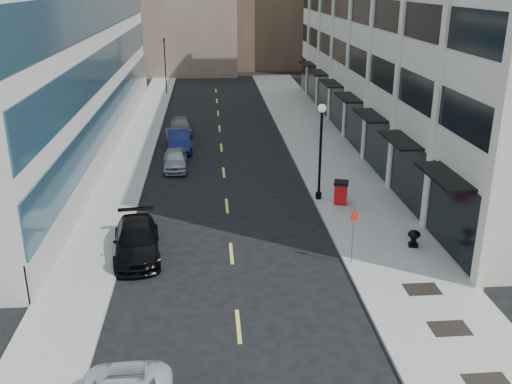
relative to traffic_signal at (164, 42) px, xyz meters
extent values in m
plane|color=black|center=(5.50, -48.00, -5.72)|extent=(160.00, 160.00, 0.00)
cube|color=gray|center=(13.00, -28.00, -5.64)|extent=(5.00, 80.00, 0.15)
cube|color=gray|center=(-1.00, -28.00, -5.64)|extent=(3.00, 80.00, 0.15)
cube|color=beige|center=(22.50, -21.00, 3.28)|extent=(14.00, 46.00, 18.00)
cube|color=black|center=(15.52, -21.00, -3.72)|extent=(0.18, 46.00, 3.60)
cube|color=black|center=(15.53, -21.00, 0.78)|extent=(0.12, 46.00, 1.80)
cube|color=black|center=(15.53, -21.00, 4.28)|extent=(0.12, 46.00, 1.80)
cube|color=beige|center=(15.50, -44.00, 3.28)|extent=(0.35, 0.60, 18.00)
cube|color=beige|center=(15.50, -38.00, 3.28)|extent=(0.35, 0.60, 18.00)
cube|color=beige|center=(15.50, -32.00, 3.28)|extent=(0.35, 0.60, 18.00)
cube|color=beige|center=(15.50, -26.00, 3.28)|extent=(0.35, 0.60, 18.00)
cube|color=beige|center=(15.50, -20.00, 3.28)|extent=(0.35, 0.60, 18.00)
cube|color=beige|center=(15.50, -14.00, 3.28)|extent=(0.35, 0.60, 18.00)
cube|color=beige|center=(15.50, -8.00, 3.28)|extent=(0.35, 0.60, 18.00)
cube|color=beige|center=(15.50, -2.00, 3.28)|extent=(0.35, 0.60, 18.00)
cube|color=black|center=(14.85, -41.00, -1.82)|extent=(1.30, 4.00, 0.12)
cube|color=black|center=(14.85, -35.00, -1.82)|extent=(1.30, 4.00, 0.12)
cube|color=black|center=(14.85, -29.00, -1.82)|extent=(1.30, 4.00, 0.12)
cube|color=black|center=(14.85, -23.00, -1.82)|extent=(1.30, 4.00, 0.12)
cube|color=black|center=(14.85, -17.00, -1.82)|extent=(1.30, 4.00, 0.12)
cube|color=black|center=(14.85, -11.00, -1.82)|extent=(1.30, 4.00, 0.12)
cube|color=black|center=(14.85, -5.00, -1.82)|extent=(1.30, 4.00, 0.12)
cube|color=gray|center=(-2.46, -21.00, -4.82)|extent=(0.20, 46.00, 1.80)
cube|color=#294D60|center=(-2.47, -21.00, -2.72)|extent=(0.14, 45.60, 2.40)
cube|color=#294D60|center=(-2.47, -21.00, 0.78)|extent=(0.14, 45.60, 2.40)
cube|color=#294D60|center=(-2.47, -21.00, 4.28)|extent=(0.14, 45.60, 2.40)
cube|color=black|center=(13.10, -50.00, -5.56)|extent=(1.40, 1.00, 0.01)
cube|color=black|center=(13.10, -47.00, -5.56)|extent=(1.40, 1.00, 0.01)
cube|color=black|center=(13.10, -44.20, -5.56)|extent=(1.40, 1.00, 0.01)
cube|color=#D8CC4C|center=(5.50, -46.00, -5.71)|extent=(0.15, 2.20, 0.01)
cube|color=#D8CC4C|center=(5.50, -40.00, -5.71)|extent=(0.15, 2.20, 0.01)
cube|color=#D8CC4C|center=(5.50, -34.00, -5.71)|extent=(0.15, 2.20, 0.01)
cube|color=#D8CC4C|center=(5.50, -28.00, -5.71)|extent=(0.15, 2.20, 0.01)
cube|color=#D8CC4C|center=(5.50, -22.00, -5.71)|extent=(0.15, 2.20, 0.01)
cube|color=#D8CC4C|center=(5.50, -16.00, -5.71)|extent=(0.15, 2.20, 0.01)
cube|color=#D8CC4C|center=(5.50, -10.00, -5.71)|extent=(0.15, 2.20, 0.01)
cube|color=#D8CC4C|center=(5.50, -4.00, -5.71)|extent=(0.15, 2.20, 0.01)
cube|color=#D8CC4C|center=(5.50, 2.00, -5.71)|extent=(0.15, 2.20, 0.01)
cylinder|color=black|center=(0.00, 0.00, -2.72)|extent=(0.12, 0.12, 6.00)
imported|color=black|center=(0.00, 0.00, 0.27)|extent=(0.66, 0.66, 1.98)
imported|color=black|center=(1.16, -39.82, -4.98)|extent=(2.62, 5.26, 1.47)
imported|color=#A0A4A8|center=(2.30, -27.00, -5.05)|extent=(1.74, 3.99, 1.34)
imported|color=#141C4C|center=(2.30, -22.36, -4.95)|extent=(2.20, 4.82, 1.53)
imported|color=slate|center=(2.30, -17.60, -5.01)|extent=(2.03, 4.30, 1.42)
cube|color=red|center=(11.89, -34.50, -4.94)|extent=(0.87, 0.87, 1.14)
cube|color=black|center=(11.89, -34.50, -4.34)|extent=(0.99, 0.99, 0.14)
cylinder|color=black|center=(11.66, -34.13, -5.44)|extent=(0.07, 0.25, 0.25)
cylinder|color=black|center=(12.12, -34.13, -5.44)|extent=(0.07, 0.25, 0.25)
cylinder|color=black|center=(10.80, -33.68, -5.38)|extent=(0.34, 0.34, 0.38)
cylinder|color=black|center=(10.80, -33.68, -2.90)|extent=(0.15, 0.15, 4.91)
sphere|color=silver|center=(10.80, -33.68, -0.29)|extent=(0.47, 0.47, 0.47)
cone|color=black|center=(10.80, -33.68, -0.02)|extent=(0.13, 0.13, 0.19)
cylinder|color=slate|center=(10.80, -41.60, -4.26)|extent=(0.05, 0.05, 2.61)
cube|color=red|center=(10.80, -41.62, -3.34)|extent=(0.31, 0.03, 0.41)
cube|color=black|center=(14.10, -40.25, -5.50)|extent=(0.53, 0.53, 0.13)
cylinder|color=black|center=(14.10, -40.25, -5.25)|extent=(0.27, 0.27, 0.42)
ellipsoid|color=black|center=(14.10, -40.25, -4.96)|extent=(0.59, 0.59, 0.41)
camera|label=1|loc=(4.66, -63.94, 6.24)|focal=40.00mm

